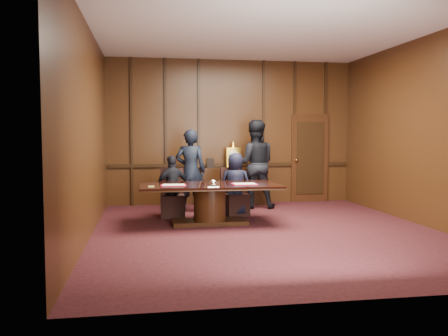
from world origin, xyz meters
name	(u,v)px	position (x,y,z in m)	size (l,w,h in m)	color
room	(270,133)	(0.07, 0.14, 1.72)	(7.00, 7.04, 3.50)	black
sideboard	(233,184)	(0.00, 3.26, 0.49)	(1.60, 0.45, 1.54)	black
conference_table	(210,197)	(-0.90, 0.85, 0.51)	(2.62, 1.32, 0.76)	black
folder_left	(173,185)	(-1.59, 0.69, 0.77)	(0.48, 0.36, 0.02)	#B0102A
folder_right	(244,184)	(-0.27, 0.68, 0.77)	(0.47, 0.34, 0.02)	#B0102A
inkstand	(213,184)	(-0.90, 0.40, 0.81)	(0.20, 0.14, 0.12)	white
notepad	(151,186)	(-1.99, 0.55, 0.77)	(0.10, 0.07, 0.01)	#D9CD6A
chair_left	(172,203)	(-1.55, 1.73, 0.29)	(0.49, 0.49, 0.99)	black
chair_right	(234,201)	(-0.26, 1.73, 0.29)	(0.58, 0.58, 0.99)	black
signatory_left	(173,187)	(-1.55, 1.65, 0.64)	(0.74, 0.31, 1.27)	black
signatory_right	(235,184)	(-0.25, 1.65, 0.66)	(0.64, 0.42, 1.32)	black
witness_left	(190,171)	(-1.12, 2.34, 0.90)	(0.66, 0.43, 1.81)	black
witness_right	(254,164)	(0.39, 2.66, 1.01)	(0.98, 0.77, 2.03)	black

